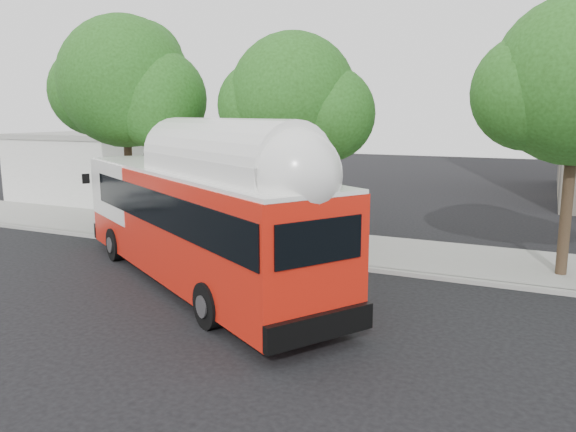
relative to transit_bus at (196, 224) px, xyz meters
name	(u,v)px	position (x,y,z in m)	size (l,w,h in m)	color
ground	(242,291)	(1.68, -0.09, -2.00)	(120.00, 120.00, 0.00)	black
sidewalk	(320,245)	(1.68, 6.41, -1.92)	(60.00, 5.00, 0.15)	gray
curb_strip	(294,260)	(1.68, 3.81, -1.92)	(60.00, 0.30, 0.15)	gray
red_curb_segment	(225,252)	(-1.32, 3.81, -1.92)	(10.00, 0.32, 0.16)	maroon
street_tree_left	(134,87)	(-6.85, 5.47, 4.61)	(6.67, 5.80, 9.74)	#2D2116
street_tree_mid	(303,102)	(1.08, 5.97, 3.91)	(5.75, 5.00, 8.62)	#2D2116
low_commercial_bldg	(158,167)	(-12.32, 13.91, 0.16)	(16.20, 10.20, 4.25)	silver
transit_bus	(196,224)	(0.00, 0.00, 0.00)	(13.59, 9.68, 4.27)	red
signal_pole	(149,197)	(-5.15, 4.04, -0.02)	(0.11, 0.36, 3.85)	#A81D12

